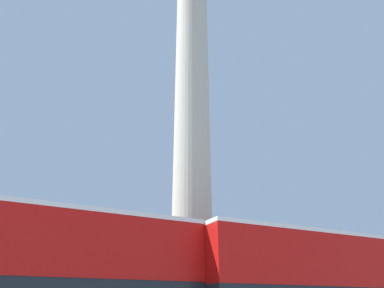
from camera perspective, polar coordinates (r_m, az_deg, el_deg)
monument_column at (r=18.31m, az=-0.00°, el=-6.03°), size 6.18×6.18×24.63m
street_lamp at (r=13.69m, az=6.60°, el=-22.71°), size 0.40×0.40×4.96m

